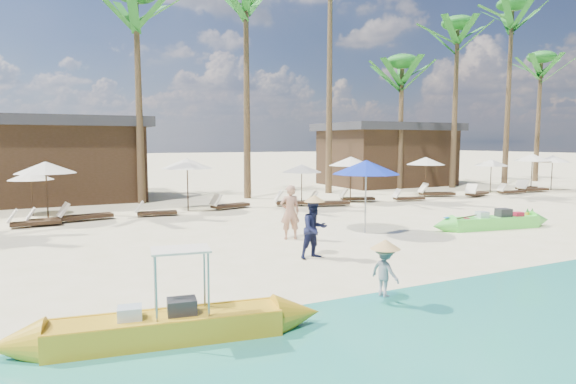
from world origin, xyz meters
name	(u,v)px	position (x,y,z in m)	size (l,w,h in m)	color
ground	(364,259)	(0.00, 0.00, 0.00)	(240.00, 240.00, 0.00)	#F6E4B6
wet_sand_strip	(535,323)	(0.00, -5.00, 0.00)	(240.00, 4.50, 0.01)	tan
green_canoe	(493,222)	(6.63, 1.66, 0.23)	(5.42, 1.22, 0.69)	#55E947
yellow_canoe	(168,327)	(-5.71, -3.04, 0.23)	(5.51, 1.23, 1.43)	gold
tourist	(290,212)	(-0.61, 3.14, 0.85)	(0.62, 0.41, 1.71)	tan
vendor_green	(314,229)	(-1.13, 0.62, 0.78)	(0.76, 0.59, 1.56)	#141837
vendor_yellow	(385,271)	(-1.73, -3.16, 0.66)	(0.62, 0.36, 0.96)	gray
blue_umbrella	(366,167)	(2.08, 2.92, 2.21)	(2.27, 2.27, 2.44)	#99999E
resort_parasol_3	(31,176)	(-8.08, 12.03, 1.66)	(1.79, 1.79, 1.85)	#332015
lounger_3_right	(32,222)	(-8.00, 9.08, 0.20)	(1.76, 0.62, 0.59)	#332015
resort_parasol_4	(46,167)	(-7.49, 10.09, 2.08)	(2.24, 2.24, 2.30)	#332015
lounger_4_left	(48,219)	(-7.49, 9.63, 0.18)	(1.65, 0.59, 0.55)	#332015
lounger_4_right	(83,215)	(-6.29, 9.73, 0.22)	(2.05, 0.93, 0.67)	#332015
resort_parasol_5	(187,163)	(-1.96, 10.61, 2.10)	(2.26, 2.26, 2.33)	#332015
lounger_5_left	(154,212)	(-3.59, 9.73, 0.19)	(1.71, 0.74, 0.56)	#332015
resort_parasol_6	(302,168)	(3.37, 10.02, 1.79)	(1.92, 1.92, 1.98)	#332015
lounger_6_left	(228,205)	(-0.19, 10.40, 0.21)	(1.94, 1.00, 0.63)	#332015
lounger_6_right	(293,201)	(2.93, 10.06, 0.22)	(2.06, 1.21, 0.67)	#332015
resort_parasol_7	(351,161)	(6.08, 9.93, 2.08)	(2.24, 2.24, 2.31)	#332015
lounger_7_left	(327,202)	(4.34, 9.28, 0.22)	(2.00, 1.09, 0.65)	#332015
lounger_7_right	(355,198)	(6.57, 10.22, 0.20)	(1.85, 1.09, 0.60)	#332015
resort_parasol_8	(426,161)	(11.38, 10.49, 1.98)	(2.13, 2.13, 2.19)	#332015
lounger_8_left	(407,197)	(9.08, 9.23, 0.19)	(1.73, 0.84, 0.56)	#332015
resort_parasol_9	(491,163)	(16.00, 10.06, 1.82)	(1.96, 1.96, 2.02)	#332015
lounger_9_left	(435,193)	(11.78, 10.14, 0.23)	(2.08, 1.20, 0.68)	#332015
lounger_9_right	(476,193)	(13.88, 9.15, 0.22)	(2.01, 1.21, 0.65)	#332015
resort_parasol_10	(532,158)	(19.77, 10.23, 2.05)	(2.21, 2.21, 2.28)	#332015
lounger_10_left	(510,191)	(16.62, 9.19, 0.19)	(1.73, 0.78, 0.57)	#332015
lounger_10_right	(532,188)	(18.79, 9.42, 0.22)	(2.02, 0.80, 0.67)	#332015
resort_parasol_11	(553,159)	(21.06, 9.78, 1.97)	(2.12, 2.12, 2.19)	#332015
lounger_11_left	(525,187)	(19.51, 10.42, 0.19)	(1.73, 0.68, 0.57)	#332015
palm_3	(136,26)	(-3.36, 14.27, 8.58)	(2.08, 2.08, 10.52)	brown
palm_4	(246,18)	(2.15, 14.01, 9.45)	(2.08, 2.08, 11.70)	brown
palm_5	(330,5)	(7.45, 14.38, 10.82)	(2.08, 2.08, 13.60)	brown
palm_6	(402,78)	(12.84, 14.52, 7.05)	(2.08, 2.08, 8.51)	brown
palm_7	(457,49)	(16.57, 13.68, 8.99)	(2.08, 2.08, 11.08)	brown
palm_8	(511,36)	(21.07, 13.33, 10.18)	(2.08, 2.08, 12.70)	brown
palm_9	(541,75)	(26.21, 14.81, 8.06)	(2.08, 2.08, 9.82)	brown
pavilion_west	(37,158)	(-8.00, 17.50, 2.19)	(10.80, 6.60, 4.30)	#332015
pavilion_east	(386,154)	(14.00, 17.50, 2.20)	(8.80, 6.60, 4.30)	#332015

